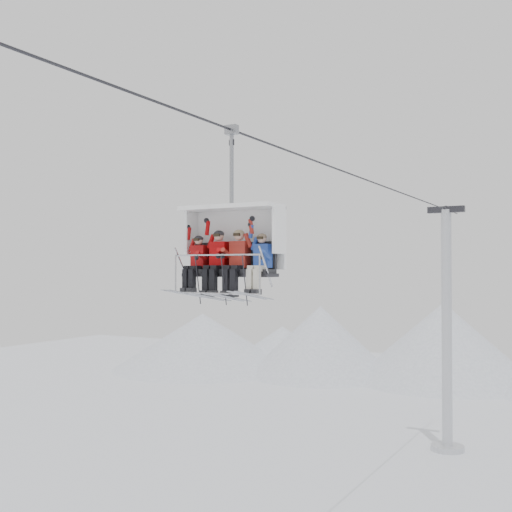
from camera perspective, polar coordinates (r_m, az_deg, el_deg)
The scene contains 8 objects.
ridgeline at distance 57.45m, azimuth 19.28°, elevation -8.26°, with size 72.00×21.00×7.00m.
lift_tower_right at distance 37.24m, azimuth 16.61°, elevation -7.62°, with size 2.00×1.80×13.48m.
haul_cable at distance 16.49m, azimuth 0.00°, elevation 10.37°, with size 0.06×0.06×50.00m, color #29292D.
chairlift_carrier at distance 15.24m, azimuth -1.94°, elevation 1.43°, with size 2.46×1.17×3.98m.
skier_far_left at distance 15.42m, azimuth -5.31°, elevation -0.53°, with size 0.37×1.69×1.50m.
skier_center_left at distance 15.11m, azimuth -3.47°, elevation -0.33°, with size 0.42×1.69×1.67m.
skier_center_right at distance 14.83m, azimuth -1.67°, elevation -0.32°, with size 0.42×1.69×1.67m.
skier_far_right at distance 14.52m, azimuth 0.37°, elevation -0.49°, with size 0.37×1.69×1.50m.
Camera 1 is at (7.75, -14.18, 10.01)m, focal length 45.00 mm.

